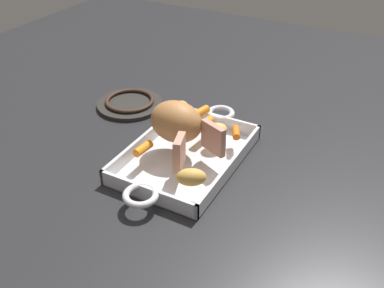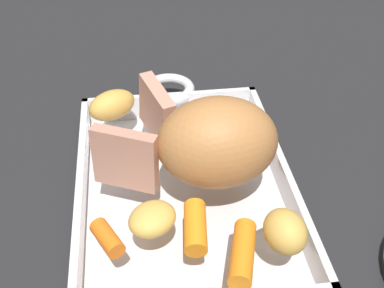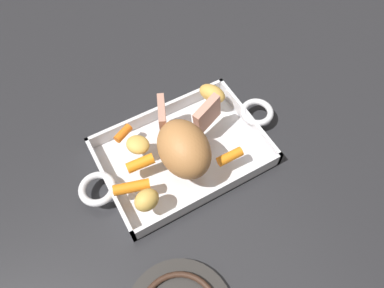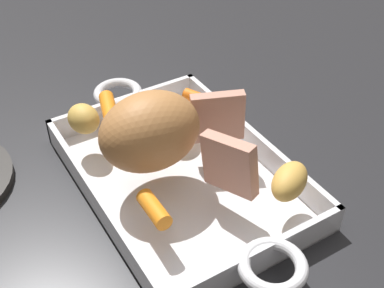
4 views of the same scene
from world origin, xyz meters
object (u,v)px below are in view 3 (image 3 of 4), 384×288
Objects in this scene: pork_roast at (184,149)px; potato_corner at (138,145)px; baby_carrot_center_right at (230,157)px; potato_halved at (147,200)px; potato_whole at (212,93)px; baby_carrot_northeast at (132,187)px; baby_carrot_northwest at (141,164)px; roasting_dish at (183,153)px; roast_slice_thick at (207,114)px; baby_carrot_southwest at (123,133)px; roast_slice_thin at (162,117)px.

pork_roast reaches higher than potato_corner.
baby_carrot_center_right is 1.10× the size of potato_halved.
potato_halved is (-0.24, -0.16, 0.00)m from potato_whole.
baby_carrot_center_right is (0.20, -0.04, -0.00)m from baby_carrot_northeast.
pork_roast is 0.10m from baby_carrot_northwest.
potato_whole is at bearing 24.90° from baby_carrot_northeast.
roasting_dish is 6.53× the size of baby_carrot_northeast.
pork_roast is 2.06× the size of potato_whole.
potato_halved reaches higher than baby_carrot_northwest.
roast_slice_thick is 0.18m from baby_carrot_southwest.
roast_slice_thin is 0.13m from potato_whole.
roast_slice_thin is at bearing 53.37° from potato_halved.
baby_carrot_northeast is 1.41× the size of potato_corner.
roasting_dish is 0.10m from roast_slice_thick.
baby_carrot_northeast is 0.05m from potato_halved.
baby_carrot_center_right is at bearing -44.01° from baby_carrot_southwest.
roasting_dish is at bearing 132.71° from baby_carrot_center_right.
baby_carrot_northwest is at bearing -89.37° from baby_carrot_southwest.
baby_carrot_northeast and baby_carrot_center_right have the same top height.
potato_corner is at bearing 72.71° from potato_halved.
pork_roast reaches higher than baby_carrot_center_right.
baby_carrot_center_right is (0.08, -0.14, -0.03)m from roast_slice_thin.
roasting_dish is 6.51× the size of roast_slice_thin.
potato_corner is at bearing 132.14° from pork_roast.
potato_whole is at bearing 49.58° from roast_slice_thick.
baby_carrot_northeast is 1.30× the size of baby_carrot_center_right.
pork_roast is 1.83× the size of roast_slice_thin.
roast_slice_thin is 0.08m from potato_corner.
roast_slice_thin is 0.16m from baby_carrot_center_right.
baby_carrot_southwest is at bearing 90.63° from baby_carrot_northwest.
potato_whole reaches higher than baby_carrot_northwest.
potato_halved reaches higher than roasting_dish.
potato_halved is at bearing -106.99° from baby_carrot_northwest.
baby_carrot_southwest reaches higher than roasting_dish.
roast_slice_thin is at bearing 37.99° from baby_carrot_northwest.
baby_carrot_southwest is 0.23m from baby_carrot_center_right.
potato_corner reaches higher than baby_carrot_center_right.
potato_whole is (0.13, 0.01, -0.02)m from roast_slice_thin.
pork_roast reaches higher than roasting_dish.
roast_slice_thick is 0.16m from potato_corner.
baby_carrot_northwest is at bearing -142.01° from roast_slice_thin.
roasting_dish is 6.60× the size of roast_slice_thick.
baby_carrot_northwest is 1.12× the size of potato_corner.
roast_slice_thin is 0.16m from baby_carrot_northeast.
baby_carrot_southwest is 0.05m from potato_corner.
roasting_dish is 0.15m from potato_halved.
baby_carrot_center_right is 0.16m from potato_whole.
potato_corner reaches higher than baby_carrot_northeast.
potato_halved reaches higher than potato_whole.
roasting_dish is 9.36× the size of potato_halved.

